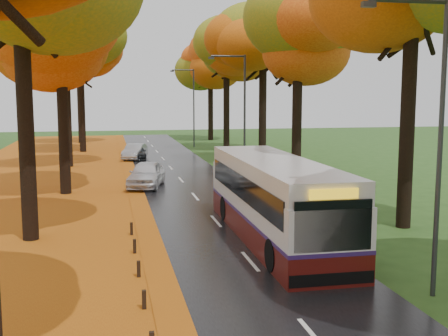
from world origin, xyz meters
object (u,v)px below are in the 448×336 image
object	(u,v)px
streetlamp_far	(191,101)
car_white	(146,174)
streetlamp_near	(433,126)
streetlamp_mid	(241,106)
car_silver	(135,152)
bus	(275,198)
car_dark	(136,152)

from	to	relation	value
streetlamp_far	car_white	world-z (taller)	streetlamp_far
streetlamp_far	streetlamp_near	bearing A→B (deg)	-90.00
streetlamp_mid	car_silver	distance (m)	14.19
streetlamp_far	bus	world-z (taller)	streetlamp_far
streetlamp_mid	car_white	xyz separation A→B (m)	(-6.30, -2.31, -3.91)
bus	car_dark	distance (m)	27.65
streetlamp_far	car_white	size ratio (longest dim) A/B	1.79
car_silver	bus	bearing A→B (deg)	-64.89
streetlamp_mid	car_silver	xyz separation A→B (m)	(-6.30, 12.07, -4.03)
streetlamp_mid	streetlamp_near	bearing A→B (deg)	-90.00
car_white	car_silver	distance (m)	14.38
bus	streetlamp_mid	bearing A→B (deg)	81.66
car_silver	car_dark	xyz separation A→B (m)	(0.13, -0.03, -0.08)
streetlamp_near	car_white	world-z (taller)	streetlamp_near
car_dark	bus	bearing A→B (deg)	-79.68
streetlamp_mid	car_white	distance (m)	7.76
streetlamp_near	streetlamp_mid	bearing A→B (deg)	90.00
streetlamp_near	streetlamp_mid	distance (m)	22.00
car_silver	car_dark	world-z (taller)	car_silver
streetlamp_near	car_white	distance (m)	21.04
bus	streetlamp_near	bearing A→B (deg)	-70.67
streetlamp_near	bus	bearing A→B (deg)	109.09
streetlamp_far	car_silver	world-z (taller)	streetlamp_far
streetlamp_far	car_dark	size ratio (longest dim) A/B	2.04
car_dark	streetlamp_far	bearing A→B (deg)	60.57
car_silver	car_dark	distance (m)	0.16
streetlamp_far	car_silver	xyz separation A→B (m)	(-6.30, -9.93, -4.03)
streetlamp_mid	car_silver	bearing A→B (deg)	117.56
bus	car_dark	world-z (taller)	bus
streetlamp_mid	car_dark	distance (m)	14.13
streetlamp_near	bus	size ratio (longest dim) A/B	0.69
streetlamp_near	streetlamp_mid	xyz separation A→B (m)	(0.00, 22.00, 0.00)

